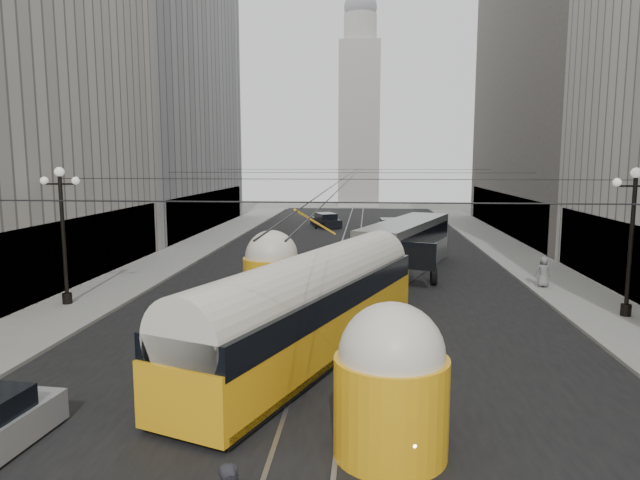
# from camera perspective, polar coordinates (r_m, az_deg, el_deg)

# --- Properties ---
(road) EXTENTS (20.00, 85.00, 0.02)m
(road) POSITION_cam_1_polar(r_m,az_deg,el_deg) (40.11, 2.72, -1.84)
(road) COLOR black
(road) RESTS_ON ground
(sidewalk_left) EXTENTS (4.00, 72.00, 0.15)m
(sidewalk_left) POSITION_cam_1_polar(r_m,az_deg,el_deg) (45.55, -12.38, -0.75)
(sidewalk_left) COLOR gray
(sidewalk_left) RESTS_ON ground
(sidewalk_right) EXTENTS (4.00, 72.00, 0.15)m
(sidewalk_right) POSITION_cam_1_polar(r_m,az_deg,el_deg) (44.79, 18.43, -1.12)
(sidewalk_right) COLOR gray
(sidewalk_right) RESTS_ON ground
(rail_left) EXTENTS (0.12, 85.00, 0.04)m
(rail_left) POSITION_cam_1_polar(r_m,az_deg,el_deg) (40.14, 1.65, -1.83)
(rail_left) COLOR gray
(rail_left) RESTS_ON ground
(rail_right) EXTENTS (0.12, 85.00, 0.04)m
(rail_right) POSITION_cam_1_polar(r_m,az_deg,el_deg) (40.09, 3.79, -1.85)
(rail_right) COLOR gray
(rail_right) RESTS_ON ground
(building_left_far) EXTENTS (12.60, 28.60, 28.60)m
(building_left_far) POSITION_cam_1_polar(r_m,az_deg,el_deg) (59.50, -16.90, 14.85)
(building_left_far) COLOR #999999
(building_left_far) RESTS_ON ground
(building_right_far) EXTENTS (12.60, 32.60, 32.60)m
(building_right_far) POSITION_cam_1_polar(r_m,az_deg,el_deg) (58.82, 24.22, 16.56)
(building_right_far) COLOR #514C47
(building_right_far) RESTS_ON ground
(distant_tower) EXTENTS (6.00, 6.00, 31.36)m
(distant_tower) POSITION_cam_1_polar(r_m,az_deg,el_deg) (87.39, 3.98, 13.27)
(distant_tower) COLOR #B2AFA8
(distant_tower) RESTS_ON ground
(lamppost_left_mid) EXTENTS (1.86, 0.44, 6.37)m
(lamppost_left_mid) POSITION_cam_1_polar(r_m,az_deg,el_deg) (28.83, -24.33, 1.14)
(lamppost_left_mid) COLOR black
(lamppost_left_mid) RESTS_ON sidewalk_left
(lamppost_right_mid) EXTENTS (1.86, 0.44, 6.37)m
(lamppost_right_mid) POSITION_cam_1_polar(r_m,az_deg,el_deg) (27.55, 28.72, 0.59)
(lamppost_right_mid) COLOR black
(lamppost_right_mid) RESTS_ON sidewalk_right
(catenary) EXTENTS (25.00, 72.00, 0.23)m
(catenary) POSITION_cam_1_polar(r_m,az_deg,el_deg) (38.52, 2.90, 6.56)
(catenary) COLOR black
(catenary) RESTS_ON ground
(streetcar) EXTENTS (7.66, 15.83, 3.68)m
(streetcar) POSITION_cam_1_polar(r_m,az_deg,el_deg) (19.91, -0.88, -6.62)
(streetcar) COLOR #F4AB15
(streetcar) RESTS_ON ground
(city_bus) EXTENTS (6.56, 12.73, 3.12)m
(city_bus) POSITION_cam_1_polar(r_m,az_deg,el_deg) (35.72, 8.58, -0.36)
(city_bus) COLOR gray
(city_bus) RESTS_ON ground
(sedan_white_far) EXTENTS (2.12, 4.66, 1.44)m
(sedan_white_far) POSITION_cam_1_polar(r_m,az_deg,el_deg) (53.58, 6.99, 1.28)
(sedan_white_far) COLOR silver
(sedan_white_far) RESTS_ON ground
(sedan_dark_far) EXTENTS (3.60, 4.97, 1.45)m
(sedan_dark_far) POSITION_cam_1_polar(r_m,az_deg,el_deg) (58.82, 0.58, 1.94)
(sedan_dark_far) COLOR black
(sedan_dark_far) RESTS_ON ground
(pedestrian_sidewalk_right) EXTENTS (0.83, 0.54, 1.65)m
(pedestrian_sidewalk_right) POSITION_cam_1_polar(r_m,az_deg,el_deg) (32.45, 21.44, -2.97)
(pedestrian_sidewalk_right) COLOR slate
(pedestrian_sidewalk_right) RESTS_ON sidewalk_right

